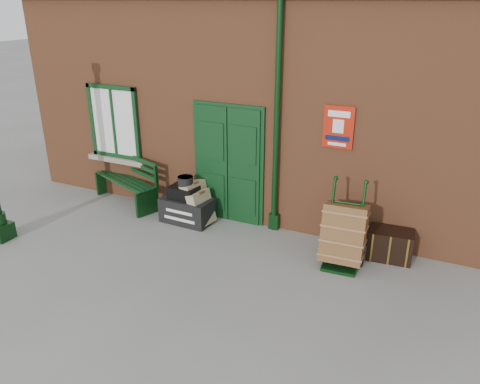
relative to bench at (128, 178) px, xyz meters
The scene contains 10 objects.
ground 2.94m from the bench, 27.33° to the right, with size 80.00×80.00×0.00m, color gray.
station_building 3.74m from the bench, 40.22° to the left, with size 10.30×4.30×4.36m.
bench is the anchor object (origin of this frame).
houdini_trunk 1.65m from the bench, 11.16° to the right, with size 0.96×0.53×0.48m, color black.
strongbox 1.58m from the bench, 11.51° to the right, with size 0.53×0.38×0.24m, color black.
hatbox 1.63m from the bench, 10.24° to the right, with size 0.29×0.29×0.19m, color black.
suitcase_back 1.75m from the bench, ahead, with size 0.22×0.54×0.75m, color tan.
suitcase_front 1.94m from the bench, ahead, with size 0.19×0.48×0.65m, color tan.
porter_trolley 4.70m from the bench, ahead, with size 0.71×0.76×1.37m.
dark_trunk 5.33m from the bench, ahead, with size 0.70×0.46×0.50m, color black.
Camera 1 is at (3.41, -5.90, 3.97)m, focal length 35.00 mm.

